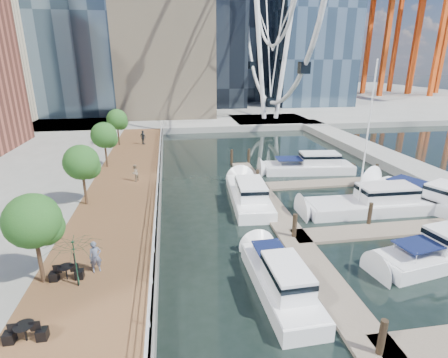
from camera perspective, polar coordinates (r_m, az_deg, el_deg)
ground at (r=17.18m, az=10.84°, el=-23.00°), size 520.00×520.00×0.00m
boardwalk at (r=29.32m, az=-16.40°, el=-3.78°), size 6.00×60.00×1.00m
seawall at (r=29.06m, az=-10.52°, el=-3.52°), size 0.25×60.00×1.00m
land_far at (r=114.55m, az=-6.67°, el=13.18°), size 200.00×114.00×1.00m
breakwater at (r=41.92m, az=27.89°, el=1.51°), size 4.00×60.00×1.00m
pier at (r=67.55m, az=7.48°, el=9.33°), size 14.00×12.00×1.00m
railing at (r=28.69m, az=-10.84°, el=-1.63°), size 0.10×60.00×1.05m
floating_docks at (r=27.63m, az=19.73°, el=-5.57°), size 16.00×34.00×2.60m
port_cranes at (r=130.07m, az=26.80°, el=20.69°), size 40.00×52.00×38.00m
street_trees at (r=27.65m, az=-22.28°, el=2.52°), size 2.60×42.60×4.60m
yacht_foreground at (r=24.82m, az=31.57°, el=-11.51°), size 9.32×3.97×2.15m
pedestrian_near at (r=19.44m, az=-20.27°, el=-11.83°), size 0.71×0.58×1.68m
pedestrian_mid at (r=32.40m, az=-14.36°, el=0.95°), size 0.86×0.94×1.55m
pedestrian_far at (r=46.85m, az=-13.08°, el=6.63°), size 1.09×1.05×1.83m
moored_yachts at (r=29.01m, az=22.18°, el=-5.78°), size 21.62×33.06×11.50m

